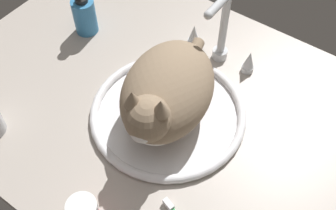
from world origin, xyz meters
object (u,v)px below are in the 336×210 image
sink_basin (168,113)px  soap_pump_bottle (84,15)px  cat (165,94)px  faucet (221,36)px

sink_basin → soap_pump_bottle: 37.65cm
cat → soap_pump_bottle: bearing=161.0°
sink_basin → faucet: 23.95cm
soap_pump_bottle → cat: bearing=-19.0°
sink_basin → cat: size_ratio=0.96×
faucet → soap_pump_bottle: faucet is taller
soap_pump_bottle → sink_basin: bearing=-16.9°
sink_basin → faucet: bearing=90.0°
faucet → cat: size_ratio=0.55×
sink_basin → faucet: size_ratio=1.74×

